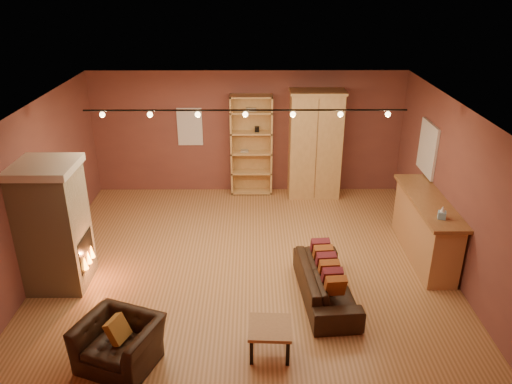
{
  "coord_description": "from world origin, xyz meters",
  "views": [
    {
      "loc": [
        0.12,
        -7.63,
        4.76
      ],
      "look_at": [
        0.17,
        0.2,
        1.28
      ],
      "focal_mm": 35.0,
      "sensor_mm": 36.0,
      "label": 1
    }
  ],
  "objects_px": {
    "bookcase": "(251,144)",
    "armoire": "(315,144)",
    "bar_counter": "(425,227)",
    "loveseat": "(326,277)",
    "coffee_table": "(270,330)",
    "fireplace": "(54,226)",
    "armchair": "(118,336)"
  },
  "relations": [
    {
      "from": "bookcase",
      "to": "armoire",
      "type": "relative_size",
      "value": 0.94
    },
    {
      "from": "bookcase",
      "to": "bar_counter",
      "type": "distance_m",
      "value": 4.29
    },
    {
      "from": "bar_counter",
      "to": "loveseat",
      "type": "height_order",
      "value": "bar_counter"
    },
    {
      "from": "armoire",
      "to": "loveseat",
      "type": "height_order",
      "value": "armoire"
    },
    {
      "from": "loveseat",
      "to": "coffee_table",
      "type": "relative_size",
      "value": 3.23
    },
    {
      "from": "armoire",
      "to": "fireplace",
      "type": "bearing_deg",
      "value": -142.1
    },
    {
      "from": "bookcase",
      "to": "bar_counter",
      "type": "xyz_separation_m",
      "value": [
        3.11,
        -2.9,
        -0.6
      ]
    },
    {
      "from": "armoire",
      "to": "armchair",
      "type": "bearing_deg",
      "value": -120.06
    },
    {
      "from": "armoire",
      "to": "bar_counter",
      "type": "relative_size",
      "value": 1.04
    },
    {
      "from": "bookcase",
      "to": "fireplace",
      "type": "bearing_deg",
      "value": -129.99
    },
    {
      "from": "fireplace",
      "to": "armchair",
      "type": "xyz_separation_m",
      "value": [
        1.41,
        -1.88,
        -0.63
      ]
    },
    {
      "from": "bar_counter",
      "to": "armchair",
      "type": "xyz_separation_m",
      "value": [
        -4.83,
        -2.71,
        -0.14
      ]
    },
    {
      "from": "bookcase",
      "to": "loveseat",
      "type": "distance_m",
      "value": 4.42
    },
    {
      "from": "loveseat",
      "to": "coffee_table",
      "type": "height_order",
      "value": "loveseat"
    },
    {
      "from": "coffee_table",
      "to": "loveseat",
      "type": "bearing_deg",
      "value": 53.35
    },
    {
      "from": "armoire",
      "to": "loveseat",
      "type": "xyz_separation_m",
      "value": [
        -0.24,
        -4.0,
        -0.83
      ]
    },
    {
      "from": "armchair",
      "to": "coffee_table",
      "type": "height_order",
      "value": "armchair"
    },
    {
      "from": "bookcase",
      "to": "loveseat",
      "type": "xyz_separation_m",
      "value": [
        1.18,
        -4.19,
        -0.78
      ]
    },
    {
      "from": "bar_counter",
      "to": "armchair",
      "type": "height_order",
      "value": "bar_counter"
    },
    {
      "from": "fireplace",
      "to": "bar_counter",
      "type": "relative_size",
      "value": 0.9
    },
    {
      "from": "armoire",
      "to": "bar_counter",
      "type": "height_order",
      "value": "armoire"
    },
    {
      "from": "bar_counter",
      "to": "loveseat",
      "type": "xyz_separation_m",
      "value": [
        -1.94,
        -1.29,
        -0.18
      ]
    },
    {
      "from": "armoire",
      "to": "armchair",
      "type": "height_order",
      "value": "armoire"
    },
    {
      "from": "armoire",
      "to": "loveseat",
      "type": "distance_m",
      "value": 4.09
    },
    {
      "from": "fireplace",
      "to": "bookcase",
      "type": "bearing_deg",
      "value": 50.01
    },
    {
      "from": "bookcase",
      "to": "loveseat",
      "type": "bearing_deg",
      "value": -74.33
    },
    {
      "from": "armoire",
      "to": "coffee_table",
      "type": "relative_size",
      "value": 4.09
    },
    {
      "from": "armchair",
      "to": "armoire",
      "type": "bearing_deg",
      "value": 80.85
    },
    {
      "from": "bookcase",
      "to": "armoire",
      "type": "bearing_deg",
      "value": -7.57
    },
    {
      "from": "fireplace",
      "to": "armoire",
      "type": "xyz_separation_m",
      "value": [
        4.55,
        3.54,
        0.16
      ]
    },
    {
      "from": "armoire",
      "to": "coffee_table",
      "type": "height_order",
      "value": "armoire"
    },
    {
      "from": "fireplace",
      "to": "bookcase",
      "type": "distance_m",
      "value": 4.87
    }
  ]
}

